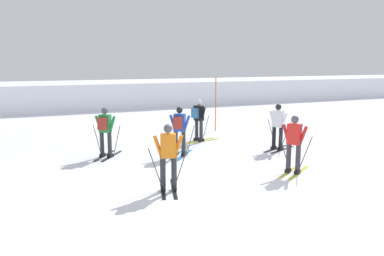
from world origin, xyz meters
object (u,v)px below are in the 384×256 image
object	(u,v)px
skier_green	(105,130)
trail_marker_pole	(216,104)
skier_white	(278,126)
skier_blue	(179,129)
skier_black	(198,118)
skier_orange	(168,156)
skier_red	(294,143)

from	to	relation	value
skier_green	trail_marker_pole	xyz separation A→B (m)	(5.76, 3.08, 0.31)
skier_white	skier_blue	size ratio (longest dim) A/B	1.00
skier_black	skier_orange	bearing A→B (deg)	-121.56
skier_red	skier_green	bearing A→B (deg)	138.23
skier_orange	trail_marker_pole	size ratio (longest dim) A/B	0.68
skier_blue	skier_orange	xyz separation A→B (m)	(-1.62, -3.30, -0.04)
skier_black	skier_blue	distance (m)	2.59
skier_white	skier_orange	distance (m)	5.92
skier_green	skier_orange	size ratio (longest dim) A/B	1.00
skier_orange	skier_red	bearing A→B (deg)	0.03
skier_blue	trail_marker_pole	xyz separation A→B (m)	(3.39, 3.90, 0.31)
skier_white	skier_orange	xyz separation A→B (m)	(-5.26, -2.70, 0.00)
skier_black	trail_marker_pole	world-z (taller)	trail_marker_pole
trail_marker_pole	skier_black	bearing A→B (deg)	-132.65
skier_red	skier_green	distance (m)	6.19
skier_white	skier_green	xyz separation A→B (m)	(-6.02, 1.42, 0.04)
skier_green	skier_white	bearing A→B (deg)	-13.29
skier_white	trail_marker_pole	bearing A→B (deg)	93.23
skier_black	skier_orange	xyz separation A→B (m)	(-3.26, -5.31, -0.04)
skier_red	trail_marker_pole	size ratio (longest dim) A/B	0.68
skier_white	skier_black	distance (m)	3.29
skier_blue	trail_marker_pole	world-z (taller)	trail_marker_pole
skier_red	skier_black	xyz separation A→B (m)	(-0.60, 5.30, 0.04)
skier_blue	skier_black	bearing A→B (deg)	50.73
skier_black	trail_marker_pole	distance (m)	2.60
skier_black	skier_orange	distance (m)	6.23
skier_black	skier_blue	xyz separation A→B (m)	(-1.64, -2.00, 0.00)
skier_white	skier_green	bearing A→B (deg)	166.71
skier_blue	skier_white	bearing A→B (deg)	-9.36
skier_red	skier_orange	distance (m)	3.86
skier_red	trail_marker_pole	bearing A→B (deg)	80.95
skier_black	skier_white	bearing A→B (deg)	-52.39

